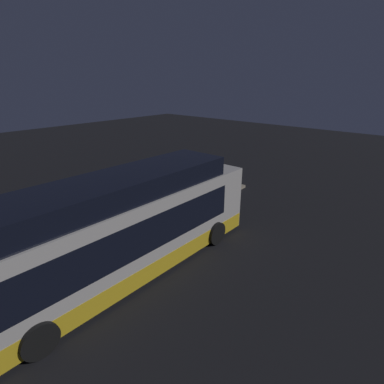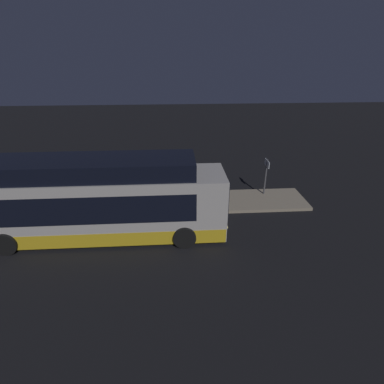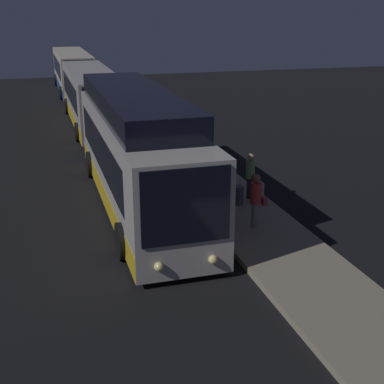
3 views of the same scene
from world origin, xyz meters
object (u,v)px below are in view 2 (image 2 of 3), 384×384
(passenger_waiting, at_px, (153,194))
(sign_post, at_px, (266,172))
(bus_lead, at_px, (93,203))
(passenger_boarding, at_px, (169,188))
(trash_bin, at_px, (134,197))
(suitcase, at_px, (137,191))
(passenger_with_bags, at_px, (127,184))

(passenger_waiting, height_order, sign_post, sign_post)
(bus_lead, distance_m, passenger_waiting, 3.66)
(passenger_boarding, height_order, sign_post, sign_post)
(passenger_boarding, height_order, trash_bin, passenger_boarding)
(passenger_boarding, distance_m, suitcase, 2.26)
(suitcase, relative_size, trash_bin, 1.52)
(passenger_waiting, height_order, suitcase, passenger_waiting)
(sign_post, bearing_deg, trash_bin, -175.75)
(passenger_with_bags, bearing_deg, suitcase, 73.43)
(passenger_waiting, distance_m, suitcase, 2.00)
(passenger_boarding, height_order, passenger_waiting, passenger_boarding)
(suitcase, bearing_deg, bus_lead, -111.84)
(suitcase, xyz_separation_m, sign_post, (7.93, -0.17, 1.09))
(trash_bin, bearing_deg, passenger_waiting, -35.94)
(bus_lead, distance_m, sign_post, 10.26)
(passenger_boarding, bearing_deg, sign_post, 8.04)
(bus_lead, bearing_deg, sign_post, 21.79)
(passenger_boarding, distance_m, sign_post, 6.03)
(bus_lead, xyz_separation_m, passenger_boarding, (3.57, 3.03, -0.74))
(passenger_boarding, bearing_deg, bus_lead, -139.06)
(suitcase, bearing_deg, passenger_with_bags, -167.97)
(passenger_boarding, height_order, suitcase, passenger_boarding)
(bus_lead, distance_m, passenger_boarding, 4.74)
(passenger_with_bags, distance_m, trash_bin, 0.98)
(passenger_boarding, xyz_separation_m, sign_post, (5.95, 0.78, 0.54))
(bus_lead, bearing_deg, passenger_with_bags, 74.43)
(bus_lead, distance_m, trash_bin, 3.79)
(passenger_boarding, relative_size, passenger_with_bags, 1.03)
(passenger_with_bags, height_order, sign_post, sign_post)
(bus_lead, bearing_deg, passenger_waiting, 41.52)
(passenger_waiting, xyz_separation_m, suitcase, (-1.08, 1.61, -0.49))
(passenger_with_bags, relative_size, sign_post, 0.73)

